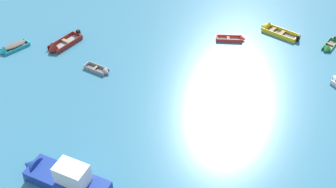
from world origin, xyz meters
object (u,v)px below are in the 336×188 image
rowboat_maroon_distant_center (58,47)px  rowboat_grey_back_row_left (102,71)px  rowboat_turquoise_cluster_outer (10,48)px  rowboat_red_near_right (236,39)px  rowboat_yellow_cluster_inner (272,30)px  rowboat_green_back_row_center (328,48)px  motor_launch_deep_blue_outer_left (62,177)px

rowboat_maroon_distant_center → rowboat_grey_back_row_left: 6.34m
rowboat_turquoise_cluster_outer → rowboat_maroon_distant_center: rowboat_maroon_distant_center is taller
rowboat_grey_back_row_left → rowboat_red_near_right: bearing=9.3°
rowboat_yellow_cluster_inner → rowboat_maroon_distant_center: bearing=175.3°
rowboat_turquoise_cluster_outer → rowboat_maroon_distant_center: (4.71, -0.77, -0.03)m
rowboat_yellow_cluster_inner → rowboat_green_back_row_center: bearing=-48.3°
rowboat_turquoise_cluster_outer → rowboat_green_back_row_center: bearing=-12.9°
rowboat_maroon_distant_center → rowboat_red_near_right: 18.32m
rowboat_red_near_right → rowboat_grey_back_row_left: size_ratio=1.26×
rowboat_yellow_cluster_inner → motor_launch_deep_blue_outer_left: bearing=-146.0°
rowboat_yellow_cluster_inner → rowboat_red_near_right: bearing=-169.1°
rowboat_red_near_right → motor_launch_deep_blue_outer_left: size_ratio=0.51×
rowboat_green_back_row_center → motor_launch_deep_blue_outer_left: motor_launch_deep_blue_outer_left is taller
rowboat_maroon_distant_center → rowboat_grey_back_row_left: rowboat_maroon_distant_center is taller
rowboat_yellow_cluster_inner → motor_launch_deep_blue_outer_left: (-22.25, -15.01, 0.51)m
rowboat_turquoise_cluster_outer → rowboat_green_back_row_center: rowboat_turquoise_cluster_outer is taller
rowboat_yellow_cluster_inner → rowboat_red_near_right: rowboat_yellow_cluster_inner is taller
motor_launch_deep_blue_outer_left → rowboat_grey_back_row_left: bearing=72.9°
rowboat_maroon_distant_center → rowboat_yellow_cluster_inner: size_ratio=0.93×
rowboat_red_near_right → motor_launch_deep_blue_outer_left: bearing=-141.6°
rowboat_red_near_right → rowboat_turquoise_cluster_outer: bearing=171.4°
rowboat_turquoise_cluster_outer → rowboat_grey_back_row_left: rowboat_turquoise_cluster_outer is taller
rowboat_maroon_distant_center → rowboat_yellow_cluster_inner: 22.58m
rowboat_maroon_distant_center → rowboat_yellow_cluster_inner: bearing=-4.7°
rowboat_maroon_distant_center → rowboat_red_near_right: rowboat_maroon_distant_center is taller
rowboat_green_back_row_center → rowboat_maroon_distant_center: rowboat_maroon_distant_center is taller
rowboat_turquoise_cluster_outer → rowboat_maroon_distant_center: 4.77m
rowboat_maroon_distant_center → rowboat_grey_back_row_left: size_ratio=1.54×
rowboat_grey_back_row_left → rowboat_maroon_distant_center: bearing=127.8°
rowboat_grey_back_row_left → rowboat_turquoise_cluster_outer: bearing=146.1°
rowboat_grey_back_row_left → motor_launch_deep_blue_outer_left: size_ratio=0.41×
rowboat_maroon_distant_center → motor_launch_deep_blue_outer_left: motor_launch_deep_blue_outer_left is taller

